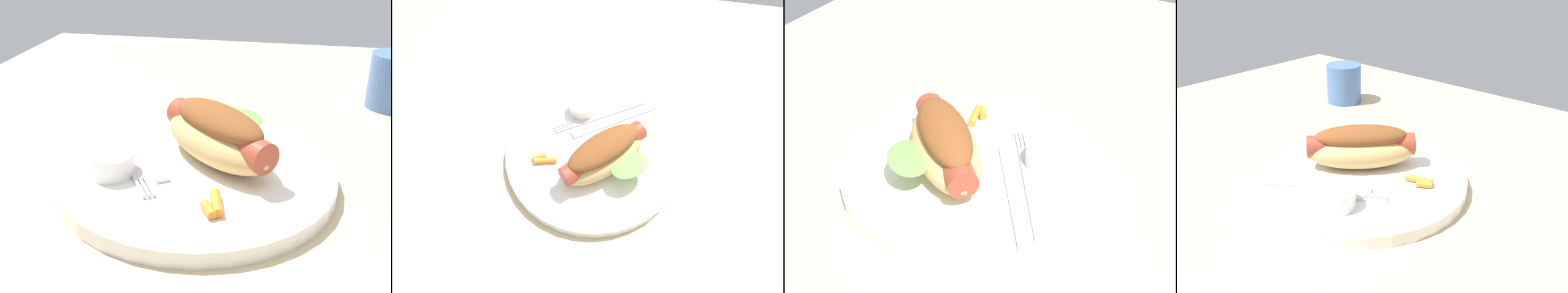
{
  "view_description": "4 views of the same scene",
  "coord_description": "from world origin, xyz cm",
  "views": [
    {
      "loc": [
        -43.17,
        -6.75,
        25.19
      ],
      "look_at": [
        -0.62,
        1.83,
        4.18
      ],
      "focal_mm": 45.0,
      "sensor_mm": 36.0,
      "label": 1
    },
    {
      "loc": [
        5.48,
        -34.84,
        60.65
      ],
      "look_at": [
        -0.53,
        -0.01,
        5.82
      ],
      "focal_mm": 39.83,
      "sensor_mm": 36.0,
      "label": 2
    },
    {
      "loc": [
        36.55,
        23.19,
        36.93
      ],
      "look_at": [
        0.47,
        3.52,
        4.41
      ],
      "focal_mm": 45.81,
      "sensor_mm": 36.0,
      "label": 3
    },
    {
      "loc": [
        -36.53,
        41.1,
        31.01
      ],
      "look_at": [
        -0.52,
        0.34,
        5.42
      ],
      "focal_mm": 41.44,
      "sensor_mm": 36.0,
      "label": 4
    }
  ],
  "objects": [
    {
      "name": "ground_plane",
      "position": [
        0.0,
        0.0,
        -0.9
      ],
      "size": [
        120.0,
        90.0,
        1.8
      ],
      "primitive_type": "cube",
      "color": "tan"
    },
    {
      "name": "plate",
      "position": [
        -0.25,
        1.94,
        0.8
      ],
      "size": [
        28.23,
        28.23,
        1.6
      ],
      "primitive_type": "cylinder",
      "color": "white",
      "rests_on": "ground_plane"
    },
    {
      "name": "hot_dog",
      "position": [
        1.94,
        -0.12,
        4.58
      ],
      "size": [
        15.45,
        15.34,
        5.94
      ],
      "rotation": [
        0.0,
        0.0,
        3.95
      ],
      "color": "tan",
      "rests_on": "plate"
    },
    {
      "name": "sauce_ramekin",
      "position": [
        -3.12,
        9.72,
        2.75
      ],
      "size": [
        4.6,
        4.6,
        2.3
      ],
      "primitive_type": "cylinder",
      "color": "white",
      "rests_on": "plate"
    },
    {
      "name": "fork",
      "position": [
        0.44,
        9.4,
        1.8
      ],
      "size": [
        14.76,
        9.82,
        0.4
      ],
      "rotation": [
        0.0,
        0.0,
        3.7
      ],
      "color": "silver",
      "rests_on": "plate"
    },
    {
      "name": "knife",
      "position": [
        2.47,
        8.53,
        1.78
      ],
      "size": [
        13.52,
        9.66,
        0.36
      ],
      "primitive_type": "cube",
      "rotation": [
        0.0,
        0.0,
        3.73
      ],
      "color": "silver",
      "rests_on": "plate"
    },
    {
      "name": "carrot_garnish",
      "position": [
        -7.51,
        -1.19,
        2.06
      ],
      "size": [
        4.08,
        2.29,
        0.95
      ],
      "color": "orange",
      "rests_on": "plate"
    },
    {
      "name": "drinking_cup",
      "position": [
        25.94,
        -20.9,
        3.84
      ],
      "size": [
        6.92,
        6.92,
        7.67
      ],
      "primitive_type": "cylinder",
      "color": "#4770B2",
      "rests_on": "ground_plane"
    }
  ]
}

